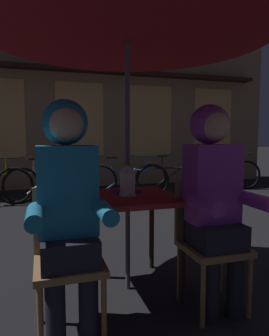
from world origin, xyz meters
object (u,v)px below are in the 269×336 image
(bicycle_third, at_px, (50,182))
(bicycle_furthest, at_px, (224,174))
(lantern, at_px, (127,180))
(book, at_px, (127,191))
(patio_umbrella, at_px, (127,14))
(chair_left, at_px, (68,251))
(bicycle_fourth, at_px, (127,180))
(chair_right, at_px, (208,236))
(bicycle_fifth, at_px, (175,177))
(cafe_table, at_px, (128,208))
(person_right_hooded, at_px, (214,187))
(person_left_hooded, at_px, (68,195))

(bicycle_third, xyz_separation_m, bicycle_furthest, (3.82, 0.10, 0.00))
(lantern, relative_size, bicycle_furthest, 0.14)
(bicycle_third, height_order, book, bicycle_third)
(patio_umbrella, xyz_separation_m, lantern, (-0.01, -0.01, -1.20))
(chair_left, relative_size, bicycle_fourth, 0.53)
(lantern, height_order, chair_right, lantern)
(bicycle_fourth, xyz_separation_m, bicycle_fifth, (1.10, 0.13, 0.00))
(bicycle_fifth, distance_m, bicycle_furthest, 1.28)
(bicycle_third, bearing_deg, bicycle_fifth, -1.07)
(chair_right, bearing_deg, bicycle_fifth, 68.48)
(cafe_table, height_order, bicycle_fourth, bicycle_fourth)
(book, bearing_deg, lantern, -106.43)
(lantern, xyz_separation_m, book, (0.03, 0.12, -0.11))
(person_right_hooded, distance_m, bicycle_furthest, 5.10)
(bicycle_third, distance_m, book, 3.63)
(person_right_hooded, height_order, bicycle_furthest, person_right_hooded)
(bicycle_fifth, bearing_deg, bicycle_third, 178.93)
(person_left_hooded, bearing_deg, bicycle_fourth, 69.83)
(chair_right, bearing_deg, book, 134.20)
(patio_umbrella, relative_size, person_right_hooded, 1.65)
(person_right_hooded, xyz_separation_m, bicycle_furthest, (2.85, 4.20, -0.50))
(chair_right, xyz_separation_m, bicycle_fourth, (0.48, 3.87, -0.14))
(patio_umbrella, height_order, bicycle_third, patio_umbrella)
(person_left_hooded, bearing_deg, bicycle_furthest, 47.78)
(person_right_hooded, relative_size, bicycle_fifth, 0.85)
(person_left_hooded, relative_size, bicycle_furthest, 0.85)
(patio_umbrella, xyz_separation_m, bicycle_fifth, (2.06, 3.63, -1.71))
(bicycle_third, bearing_deg, chair_left, -89.96)
(patio_umbrella, xyz_separation_m, person_right_hooded, (0.48, -0.43, -1.21))
(chair_right, bearing_deg, bicycle_third, 103.38)
(bicycle_fourth, distance_m, bicycle_furthest, 2.39)
(lantern, height_order, bicycle_fourth, lantern)
(person_left_hooded, relative_size, person_right_hooded, 1.00)
(lantern, height_order, bicycle_fifth, lantern)
(chair_right, distance_m, bicycle_fourth, 3.90)
(person_left_hooded, distance_m, bicycle_furthest, 5.70)
(person_left_hooded, distance_m, bicycle_third, 4.14)
(bicycle_third, bearing_deg, patio_umbrella, -82.52)
(patio_umbrella, bearing_deg, book, 78.84)
(bicycle_fifth, bearing_deg, chair_right, -111.52)
(person_left_hooded, height_order, bicycle_fourth, person_left_hooded)
(chair_right, height_order, book, chair_right)
(chair_right, relative_size, person_right_hooded, 0.62)
(cafe_table, distance_m, patio_umbrella, 1.42)
(bicycle_third, bearing_deg, person_right_hooded, -76.80)
(chair_left, distance_m, bicycle_furthest, 5.63)
(bicycle_furthest, bearing_deg, bicycle_fifth, -173.56)
(person_left_hooded, height_order, person_right_hooded, same)
(person_right_hooded, distance_m, bicycle_fourth, 3.99)
(cafe_table, bearing_deg, bicycle_third, 97.48)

